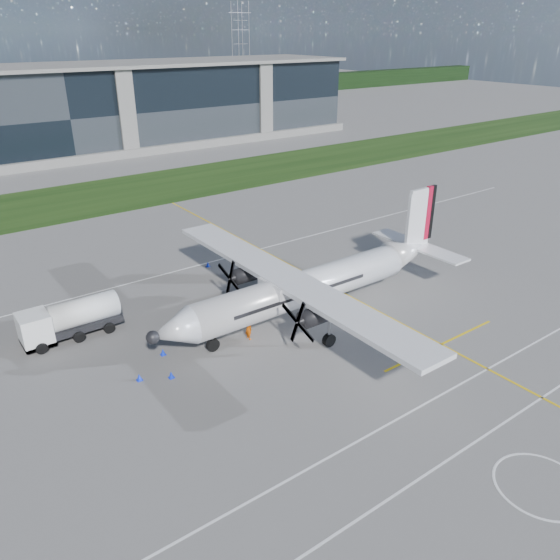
{
  "coord_description": "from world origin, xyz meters",
  "views": [
    {
      "loc": [
        -27.31,
        -27.07,
        21.43
      ],
      "look_at": [
        -3.81,
        5.07,
        3.04
      ],
      "focal_mm": 35.0,
      "sensor_mm": 36.0,
      "label": 1
    }
  ],
  "objects_px": {
    "fuel_tanker_truck": "(63,322)",
    "safety_cone_nose_stbd": "(163,352)",
    "baggage_tug": "(219,318)",
    "safety_cone_nose_port": "(171,375)",
    "pylon_east": "(241,49)",
    "ground_crew_person": "(248,326)",
    "safety_cone_fwd": "(139,377)",
    "safety_cone_stbdwing": "(208,264)",
    "turboprop_aircraft": "(314,266)"
  },
  "relations": [
    {
      "from": "ground_crew_person",
      "to": "safety_cone_stbdwing",
      "type": "relative_size",
      "value": 4.21
    },
    {
      "from": "baggage_tug",
      "to": "safety_cone_nose_stbd",
      "type": "xyz_separation_m",
      "value": [
        -5.36,
        -1.09,
        -0.6
      ]
    },
    {
      "from": "pylon_east",
      "to": "baggage_tug",
      "type": "height_order",
      "value": "pylon_east"
    },
    {
      "from": "pylon_east",
      "to": "safety_cone_fwd",
      "type": "height_order",
      "value": "pylon_east"
    },
    {
      "from": "safety_cone_fwd",
      "to": "safety_cone_nose_port",
      "type": "bearing_deg",
      "value": -28.27
    },
    {
      "from": "safety_cone_fwd",
      "to": "ground_crew_person",
      "type": "bearing_deg",
      "value": 1.37
    },
    {
      "from": "baggage_tug",
      "to": "safety_cone_nose_port",
      "type": "height_order",
      "value": "baggage_tug"
    },
    {
      "from": "fuel_tanker_truck",
      "to": "safety_cone_nose_port",
      "type": "xyz_separation_m",
      "value": [
        4.18,
        -9.4,
        -1.19
      ]
    },
    {
      "from": "fuel_tanker_truck",
      "to": "safety_cone_stbdwing",
      "type": "bearing_deg",
      "value": 20.44
    },
    {
      "from": "turboprop_aircraft",
      "to": "fuel_tanker_truck",
      "type": "xyz_separation_m",
      "value": [
        -17.51,
        8.11,
        -2.92
      ]
    },
    {
      "from": "ground_crew_person",
      "to": "fuel_tanker_truck",
      "type": "bearing_deg",
      "value": 54.57
    },
    {
      "from": "safety_cone_fwd",
      "to": "safety_cone_stbdwing",
      "type": "distance_m",
      "value": 19.38
    },
    {
      "from": "pylon_east",
      "to": "ground_crew_person",
      "type": "height_order",
      "value": "pylon_east"
    },
    {
      "from": "ground_crew_person",
      "to": "safety_cone_stbdwing",
      "type": "xyz_separation_m",
      "value": [
        4.32,
        13.98,
        -0.8
      ]
    },
    {
      "from": "baggage_tug",
      "to": "ground_crew_person",
      "type": "height_order",
      "value": "ground_crew_person"
    },
    {
      "from": "safety_cone_nose_stbd",
      "to": "pylon_east",
      "type": "bearing_deg",
      "value": 55.59
    },
    {
      "from": "safety_cone_stbdwing",
      "to": "safety_cone_nose_port",
      "type": "bearing_deg",
      "value": -126.75
    },
    {
      "from": "turboprop_aircraft",
      "to": "safety_cone_nose_port",
      "type": "distance_m",
      "value": 14.01
    },
    {
      "from": "turboprop_aircraft",
      "to": "safety_cone_fwd",
      "type": "bearing_deg",
      "value": -178.87
    },
    {
      "from": "safety_cone_nose_port",
      "to": "fuel_tanker_truck",
      "type": "bearing_deg",
      "value": 113.96
    },
    {
      "from": "ground_crew_person",
      "to": "safety_cone_nose_port",
      "type": "xyz_separation_m",
      "value": [
        -7.02,
        -1.21,
        -0.8
      ]
    },
    {
      "from": "fuel_tanker_truck",
      "to": "safety_cone_nose_stbd",
      "type": "bearing_deg",
      "value": -52.44
    },
    {
      "from": "pylon_east",
      "to": "ground_crew_person",
      "type": "relative_size",
      "value": 14.26
    },
    {
      "from": "fuel_tanker_truck",
      "to": "ground_crew_person",
      "type": "xyz_separation_m",
      "value": [
        11.2,
        -8.19,
        -0.39
      ]
    },
    {
      "from": "safety_cone_nose_stbd",
      "to": "safety_cone_fwd",
      "type": "bearing_deg",
      "value": -143.44
    },
    {
      "from": "fuel_tanker_truck",
      "to": "pylon_east",
      "type": "bearing_deg",
      "value": 53.03
    },
    {
      "from": "ground_crew_person",
      "to": "safety_cone_nose_port",
      "type": "distance_m",
      "value": 7.17
    },
    {
      "from": "baggage_tug",
      "to": "safety_cone_nose_port",
      "type": "bearing_deg",
      "value": -146.62
    },
    {
      "from": "baggage_tug",
      "to": "safety_cone_fwd",
      "type": "bearing_deg",
      "value": -159.15
    },
    {
      "from": "baggage_tug",
      "to": "turboprop_aircraft",
      "type": "bearing_deg",
      "value": -20.92
    },
    {
      "from": "safety_cone_fwd",
      "to": "safety_cone_stbdwing",
      "type": "xyz_separation_m",
      "value": [
        13.2,
        14.19,
        0.0
      ]
    },
    {
      "from": "safety_cone_stbdwing",
      "to": "baggage_tug",
      "type": "bearing_deg",
      "value": -115.03
    },
    {
      "from": "baggage_tug",
      "to": "ground_crew_person",
      "type": "xyz_separation_m",
      "value": [
        0.88,
        -2.83,
        0.2
      ]
    },
    {
      "from": "turboprop_aircraft",
      "to": "safety_cone_stbdwing",
      "type": "distance_m",
      "value": 14.62
    },
    {
      "from": "safety_cone_nose_stbd",
      "to": "fuel_tanker_truck",
      "type": "bearing_deg",
      "value": 127.56
    },
    {
      "from": "baggage_tug",
      "to": "safety_cone_fwd",
      "type": "relative_size",
      "value": 5.66
    },
    {
      "from": "turboprop_aircraft",
      "to": "ground_crew_person",
      "type": "relative_size",
      "value": 13.83
    },
    {
      "from": "baggage_tug",
      "to": "safety_cone_nose_port",
      "type": "distance_m",
      "value": 7.38
    },
    {
      "from": "safety_cone_nose_stbd",
      "to": "safety_cone_stbdwing",
      "type": "bearing_deg",
      "value": 49.19
    },
    {
      "from": "pylon_east",
      "to": "turboprop_aircraft",
      "type": "xyz_separation_m",
      "value": [
        -86.81,
        -146.71,
        -10.64
      ]
    },
    {
      "from": "safety_cone_stbdwing",
      "to": "safety_cone_nose_stbd",
      "type": "relative_size",
      "value": 1.0
    },
    {
      "from": "baggage_tug",
      "to": "safety_cone_fwd",
      "type": "height_order",
      "value": "baggage_tug"
    },
    {
      "from": "baggage_tug",
      "to": "safety_cone_stbdwing",
      "type": "height_order",
      "value": "baggage_tug"
    },
    {
      "from": "ground_crew_person",
      "to": "safety_cone_nose_stbd",
      "type": "height_order",
      "value": "ground_crew_person"
    },
    {
      "from": "fuel_tanker_truck",
      "to": "safety_cone_fwd",
      "type": "bearing_deg",
      "value": -74.56
    },
    {
      "from": "fuel_tanker_truck",
      "to": "safety_cone_nose_stbd",
      "type": "xyz_separation_m",
      "value": [
        4.96,
        -6.45,
        -1.19
      ]
    },
    {
      "from": "fuel_tanker_truck",
      "to": "safety_cone_nose_stbd",
      "type": "height_order",
      "value": "fuel_tanker_truck"
    },
    {
      "from": "safety_cone_stbdwing",
      "to": "safety_cone_nose_stbd",
      "type": "height_order",
      "value": "same"
    },
    {
      "from": "pylon_east",
      "to": "safety_cone_fwd",
      "type": "bearing_deg",
      "value": -124.75
    },
    {
      "from": "baggage_tug",
      "to": "safety_cone_nose_port",
      "type": "relative_size",
      "value": 5.66
    }
  ]
}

